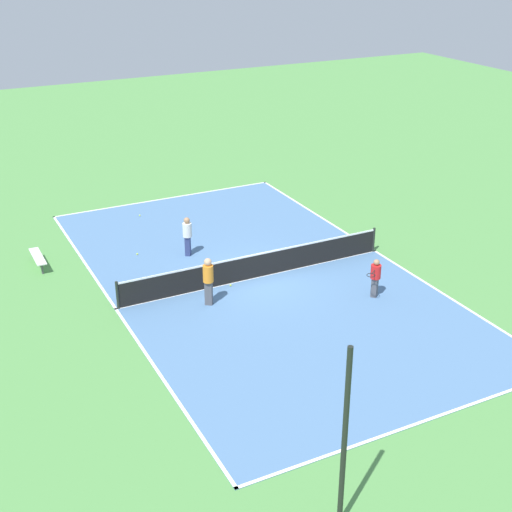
{
  "coord_description": "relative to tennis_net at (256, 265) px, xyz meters",
  "views": [
    {
      "loc": [
        10.7,
        21.2,
        11.79
      ],
      "look_at": [
        0.0,
        0.0,
        0.9
      ],
      "focal_mm": 50.0,
      "sensor_mm": 36.0,
      "label": 1
    }
  ],
  "objects": [
    {
      "name": "fence_post_back_right",
      "position": [
        3.83,
        11.6,
        1.73
      ],
      "size": [
        0.12,
        0.12,
        4.53
      ],
      "color": "black",
      "rests_on": "ground_plane"
    },
    {
      "name": "tennis_ball_near_net",
      "position": [
        1.14,
        0.22,
        -0.48
      ],
      "size": [
        0.07,
        0.07,
        0.07
      ],
      "primitive_type": "sphere",
      "color": "#CCE033",
      "rests_on": "court_surface"
    },
    {
      "name": "tennis_net",
      "position": [
        0.0,
        0.0,
        0.0
      ],
      "size": [
        10.63,
        0.1,
        1.01
      ],
      "color": "black",
      "rests_on": "court_surface"
    },
    {
      "name": "tennis_ball_midcourt",
      "position": [
        3.31,
        -3.94,
        -0.48
      ],
      "size": [
        0.07,
        0.07,
        0.07
      ],
      "primitive_type": "sphere",
      "color": "#CCE033",
      "rests_on": "court_surface"
    },
    {
      "name": "player_far_white",
      "position": [
        1.5,
        -3.01,
        0.4
      ],
      "size": [
        0.5,
        0.5,
        1.6
      ],
      "rotation": [
        0.0,
        0.0,
        0.99
      ],
      "color": "navy",
      "rests_on": "court_surface"
    },
    {
      "name": "ground_plane",
      "position": [
        0.0,
        0.0,
        -0.54
      ],
      "size": [
        80.0,
        80.0,
        0.0
      ],
      "primitive_type": "plane",
      "color": "#518E47"
    },
    {
      "name": "bench",
      "position": [
        7.01,
        -4.65,
        -0.15
      ],
      "size": [
        0.36,
        1.73,
        0.45
      ],
      "rotation": [
        0.0,
        0.0,
        1.57
      ],
      "color": "silver",
      "rests_on": "ground_plane"
    },
    {
      "name": "player_coach_red",
      "position": [
        -3.04,
        3.21,
        0.29
      ],
      "size": [
        0.94,
        0.84,
        1.43
      ],
      "rotation": [
        0.0,
        0.0,
        0.66
      ],
      "color": "#4C4C51",
      "rests_on": "court_surface"
    },
    {
      "name": "court_surface",
      "position": [
        0.0,
        0.0,
        -0.53
      ],
      "size": [
        10.83,
        19.3,
        0.02
      ],
      "color": "#4C729E",
      "rests_on": "ground_plane"
    },
    {
      "name": "player_center_orange",
      "position": [
        2.38,
        1.12,
        0.48
      ],
      "size": [
        0.5,
        0.5,
        1.74
      ],
      "rotation": [
        0.0,
        0.0,
        2.52
      ],
      "color": "#4C4C51",
      "rests_on": "court_surface"
    },
    {
      "name": "tennis_ball_right_alley",
      "position": [
        1.88,
        -7.94,
        -0.48
      ],
      "size": [
        0.07,
        0.07,
        0.07
      ],
      "primitive_type": "sphere",
      "color": "#CCE033",
      "rests_on": "court_surface"
    }
  ]
}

